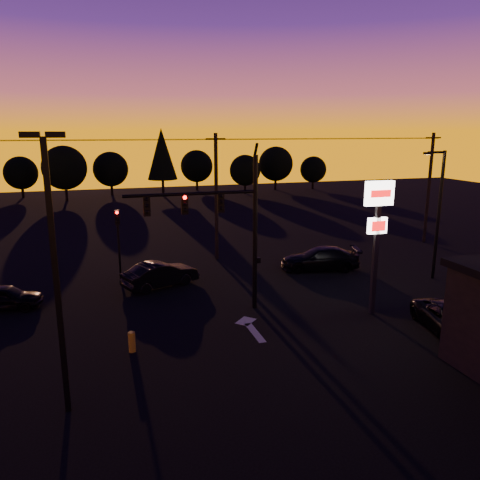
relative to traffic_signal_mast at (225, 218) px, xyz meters
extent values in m
plane|color=black|center=(0.10, -3.99, -4.94)|extent=(120.00, 120.00, 0.00)
cube|color=beige|center=(0.60, -2.99, -4.93)|extent=(0.35, 2.20, 0.01)
cube|color=beige|center=(0.60, -1.59, -4.93)|extent=(1.20, 1.20, 0.01)
cylinder|color=black|center=(1.60, 0.01, -0.94)|extent=(0.24, 0.24, 8.00)
cylinder|color=black|center=(1.60, 0.01, 3.26)|extent=(0.14, 0.52, 0.76)
cylinder|color=black|center=(-1.65, 0.01, 1.26)|extent=(6.50, 0.16, 0.16)
cube|color=black|center=(-0.20, 0.01, 0.76)|extent=(0.32, 0.22, 0.95)
sphere|color=black|center=(-0.20, -0.12, 1.11)|extent=(0.18, 0.18, 0.18)
sphere|color=black|center=(-0.20, -0.12, 0.81)|extent=(0.18, 0.18, 0.18)
sphere|color=black|center=(-0.20, -0.12, 0.51)|extent=(0.18, 0.18, 0.18)
cube|color=black|center=(-2.00, 0.01, 0.76)|extent=(0.32, 0.22, 0.95)
sphere|color=#FF0705|center=(-2.00, -0.12, 1.11)|extent=(0.18, 0.18, 0.18)
sphere|color=black|center=(-2.00, -0.12, 0.81)|extent=(0.18, 0.18, 0.18)
sphere|color=black|center=(-2.00, -0.12, 0.51)|extent=(0.18, 0.18, 0.18)
cube|color=black|center=(-3.80, 0.01, 0.76)|extent=(0.32, 0.22, 0.95)
sphere|color=black|center=(-3.80, -0.12, 1.11)|extent=(0.18, 0.18, 0.18)
sphere|color=black|center=(-3.80, -0.12, 0.81)|extent=(0.18, 0.18, 0.18)
sphere|color=black|center=(-3.80, -0.12, 0.51)|extent=(0.18, 0.18, 0.18)
cube|color=black|center=(1.78, 0.01, -2.34)|extent=(0.22, 0.18, 0.28)
cylinder|color=black|center=(-4.90, 7.51, -3.14)|extent=(0.14, 0.14, 3.60)
cube|color=black|center=(-4.90, 7.51, -1.04)|extent=(0.30, 0.20, 0.90)
sphere|color=#FF0705|center=(-4.90, 7.39, -0.72)|extent=(0.18, 0.18, 0.18)
sphere|color=black|center=(-4.90, 7.39, -1.00)|extent=(0.18, 0.18, 0.18)
sphere|color=black|center=(-4.90, 7.39, -1.28)|extent=(0.18, 0.18, 0.18)
cube|color=black|center=(-7.40, -6.99, -0.44)|extent=(0.18, 0.18, 9.00)
cube|color=black|center=(-7.75, -6.99, 4.11)|extent=(0.55, 0.30, 0.18)
cube|color=black|center=(-7.05, -6.99, 4.11)|extent=(0.55, 0.30, 0.18)
cube|color=black|center=(7.10, -2.49, -1.74)|extent=(0.22, 0.22, 6.40)
cube|color=white|center=(7.10, -2.49, 1.26)|extent=(1.50, 0.25, 1.20)
cube|color=red|center=(7.10, -2.63, 1.26)|extent=(1.10, 0.02, 0.35)
cube|color=white|center=(7.10, -2.49, -0.34)|extent=(1.00, 0.22, 0.80)
cube|color=red|center=(7.10, -2.62, -0.34)|extent=(0.75, 0.02, 0.50)
cylinder|color=black|center=(14.10, 1.51, -0.94)|extent=(0.20, 0.20, 8.00)
cylinder|color=black|center=(13.50, 1.51, 2.96)|extent=(1.20, 0.14, 0.14)
cube|color=black|center=(12.90, 1.51, 2.91)|extent=(0.50, 0.22, 0.14)
plane|color=#FFB759|center=(12.90, 1.51, 2.83)|extent=(0.35, 0.35, 0.00)
cylinder|color=black|center=(2.10, 10.01, -0.44)|extent=(0.26, 0.26, 9.00)
cube|color=black|center=(2.10, 10.01, 3.66)|extent=(1.40, 0.10, 0.10)
cylinder|color=black|center=(20.10, 10.01, -0.44)|extent=(0.26, 0.26, 9.00)
cube|color=black|center=(20.10, 10.01, 3.66)|extent=(1.40, 0.10, 0.10)
cylinder|color=black|center=(-6.90, 9.41, 3.61)|extent=(18.00, 0.02, 0.02)
cylinder|color=black|center=(-6.90, 10.01, 3.66)|extent=(18.00, 0.02, 0.02)
cylinder|color=black|center=(-6.90, 10.61, 3.61)|extent=(18.00, 0.02, 0.02)
cylinder|color=black|center=(11.10, 9.41, 3.61)|extent=(18.00, 0.02, 0.02)
cylinder|color=black|center=(11.10, 10.01, 3.66)|extent=(18.00, 0.02, 0.02)
cylinder|color=black|center=(11.10, 10.61, 3.61)|extent=(18.00, 0.02, 0.02)
cube|color=black|center=(9.10, -7.47, -3.54)|extent=(2.20, 0.05, 1.60)
cylinder|color=gold|center=(-5.01, -3.26, -4.49)|extent=(0.29, 0.29, 0.88)
cylinder|color=black|center=(-15.90, 49.01, -4.25)|extent=(0.36, 0.36, 1.38)
sphere|color=black|center=(-15.90, 49.01, -1.50)|extent=(4.54, 4.54, 4.54)
cylinder|color=black|center=(-9.90, 44.01, -4.06)|extent=(0.36, 0.36, 1.75)
sphere|color=black|center=(-9.90, 44.01, -0.56)|extent=(5.77, 5.78, 5.78)
cylinder|color=black|center=(-3.90, 48.01, -4.19)|extent=(0.36, 0.36, 1.50)
sphere|color=black|center=(-3.90, 48.01, -1.19)|extent=(4.95, 4.95, 4.95)
cylinder|color=black|center=(3.10, 45.01, -3.75)|extent=(0.36, 0.36, 2.38)
cone|color=black|center=(3.10, 45.01, 1.00)|extent=(4.18, 4.18, 7.12)
cylinder|color=black|center=(9.10, 50.01, -4.19)|extent=(0.36, 0.36, 1.50)
sphere|color=black|center=(9.10, 50.01, -1.19)|extent=(4.95, 4.95, 4.95)
cylinder|color=black|center=(15.10, 44.01, -4.25)|extent=(0.36, 0.36, 1.38)
sphere|color=black|center=(15.10, 44.01, -1.50)|extent=(4.54, 4.54, 4.54)
cylinder|color=black|center=(21.10, 47.01, -4.12)|extent=(0.36, 0.36, 1.62)
sphere|color=black|center=(21.10, 47.01, -0.87)|extent=(5.36, 5.36, 5.36)
cylinder|color=black|center=(27.10, 46.01, -4.31)|extent=(0.36, 0.36, 1.25)
sphere|color=black|center=(27.10, 46.01, -1.81)|extent=(4.12, 4.12, 4.12)
imported|color=black|center=(-11.01, 3.73, -4.30)|extent=(3.97, 2.18, 1.28)
imported|color=black|center=(-2.68, 4.95, -4.18)|extent=(4.83, 3.20, 1.51)
imported|color=black|center=(8.08, 5.36, -4.18)|extent=(5.60, 3.34, 1.52)
imported|color=black|center=(9.27, -5.67, -4.29)|extent=(3.15, 5.05, 1.30)
camera|label=1|loc=(-5.99, -22.07, 4.23)|focal=35.00mm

